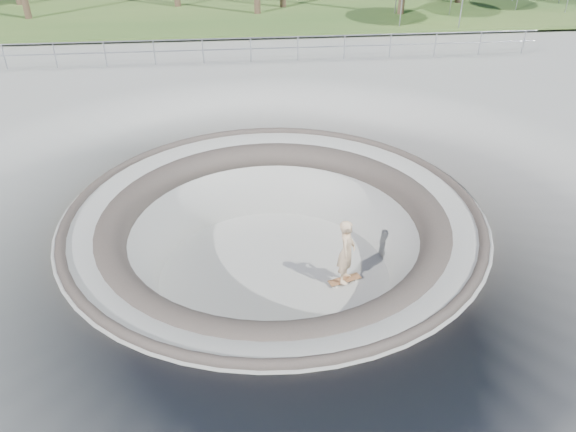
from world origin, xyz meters
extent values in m
plane|color=gray|center=(0.00, 0.00, 0.00)|extent=(180.00, 180.00, 0.00)
torus|color=gray|center=(0.00, 0.00, -2.00)|extent=(14.00, 14.00, 4.00)
cylinder|color=gray|center=(0.00, 0.00, -1.95)|extent=(6.60, 6.60, 0.10)
torus|color=#4A413B|center=(0.00, 0.00, -0.02)|extent=(10.24, 10.24, 0.24)
torus|color=#4A413B|center=(0.00, 0.00, -0.45)|extent=(8.91, 8.91, 0.81)
ellipsoid|color=olive|center=(-22.00, 55.00, -6.44)|extent=(50.40, 36.00, 23.40)
ellipsoid|color=olive|center=(8.00, 60.00, -7.87)|extent=(61.60, 44.00, 28.60)
cylinder|color=#989AA1|center=(0.00, 12.00, 1.17)|extent=(25.00, 0.05, 0.05)
cylinder|color=#989AA1|center=(0.00, 12.00, 0.72)|extent=(25.00, 0.05, 0.05)
cube|color=brown|center=(1.77, -0.56, -1.82)|extent=(0.91, 0.51, 0.02)
cylinder|color=#A1A2A6|center=(1.77, -0.56, -1.86)|extent=(0.09, 0.18, 0.04)
cylinder|color=#A1A2A6|center=(1.77, -0.56, -1.86)|extent=(0.09, 0.18, 0.04)
cylinder|color=silver|center=(1.77, -0.56, -1.87)|extent=(0.07, 0.05, 0.07)
cylinder|color=silver|center=(1.77, -0.56, -1.87)|extent=(0.07, 0.05, 0.07)
cylinder|color=silver|center=(1.77, -0.56, -1.87)|extent=(0.07, 0.05, 0.07)
cylinder|color=silver|center=(1.77, -0.56, -1.87)|extent=(0.07, 0.05, 0.07)
imported|color=#D5B28A|center=(1.77, -0.56, -0.93)|extent=(0.63, 0.75, 1.77)
cylinder|color=#989AA1|center=(8.06, 16.67, 1.45)|extent=(0.06, 0.06, 2.34)
cylinder|color=#989AA1|center=(11.03, 16.67, 1.45)|extent=(0.06, 0.06, 2.34)
camera|label=1|loc=(-0.85, -11.76, 7.24)|focal=35.00mm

